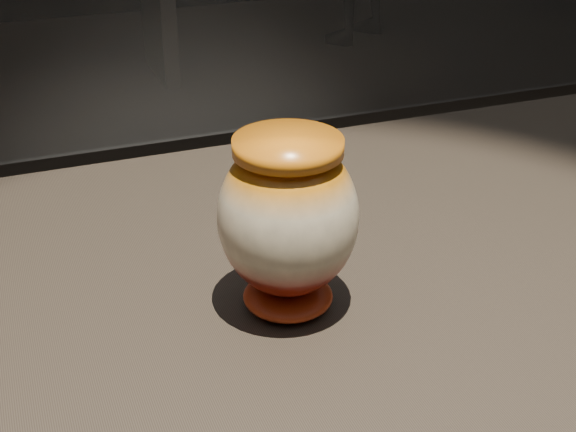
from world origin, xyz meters
name	(u,v)px	position (x,y,z in m)	size (l,w,h in m)	color
main_vase	(288,219)	(-0.08, -0.03, 1.00)	(0.17, 0.17, 0.19)	maroon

